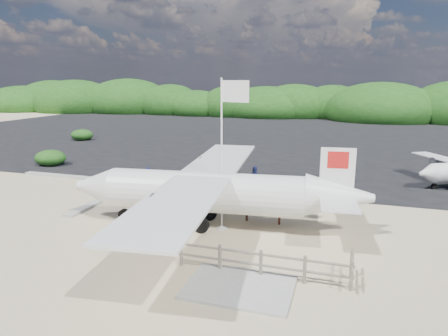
# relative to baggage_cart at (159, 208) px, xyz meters

# --- Properties ---
(ground) EXTENTS (160.00, 160.00, 0.00)m
(ground) POSITION_rel_baggage_cart_xyz_m (0.79, -0.75, 0.00)
(ground) COLOR beige
(asphalt_apron) EXTENTS (90.00, 50.00, 0.04)m
(asphalt_apron) POSITION_rel_baggage_cart_xyz_m (0.79, 29.25, 0.00)
(asphalt_apron) COLOR #B2B2B2
(asphalt_apron) RESTS_ON ground
(lagoon) EXTENTS (9.00, 7.00, 0.40)m
(lagoon) POSITION_rel_baggage_cart_xyz_m (-8.21, 0.75, 0.00)
(lagoon) COLOR #B2B2B2
(lagoon) RESTS_ON ground
(walkway_pad) EXTENTS (3.50, 2.50, 0.10)m
(walkway_pad) POSITION_rel_baggage_cart_xyz_m (6.29, -6.75, 0.00)
(walkway_pad) COLOR #B2B2B2
(walkway_pad) RESTS_ON ground
(vegetation_band) EXTENTS (124.00, 8.00, 4.40)m
(vegetation_band) POSITION_rel_baggage_cart_xyz_m (0.79, 54.25, 0.00)
(vegetation_band) COLOR #B2B2B2
(vegetation_band) RESTS_ON ground
(fence) EXTENTS (6.40, 2.00, 1.10)m
(fence) POSITION_rel_baggage_cart_xyz_m (6.79, -5.75, 0.00)
(fence) COLOR #B2B2B2
(fence) RESTS_ON ground
(baggage_cart) EXTENTS (2.83, 2.00, 1.28)m
(baggage_cart) POSITION_rel_baggage_cart_xyz_m (0.00, 0.00, 0.00)
(baggage_cart) COLOR #0B2CAD
(baggage_cart) RESTS_ON ground
(flagpole) EXTENTS (1.47, 0.93, 6.82)m
(flagpole) POSITION_rel_baggage_cart_xyz_m (4.08, -1.78, 0.00)
(flagpole) COLOR white
(flagpole) RESTS_ON ground
(signboard) EXTENTS (1.81, 0.19, 1.49)m
(signboard) POSITION_rel_baggage_cart_xyz_m (5.72, -0.43, 0.00)
(signboard) COLOR #572B18
(signboard) RESTS_ON ground
(crew_a) EXTENTS (0.63, 0.49, 1.53)m
(crew_a) POSITION_rel_baggage_cart_xyz_m (-2.13, 2.84, 0.76)
(crew_a) COLOR #151C4F
(crew_a) RESTS_ON ground
(crew_b) EXTENTS (1.11, 0.98, 1.91)m
(crew_b) POSITION_rel_baggage_cart_xyz_m (1.89, 1.05, 0.96)
(crew_b) COLOR #151C4F
(crew_b) RESTS_ON ground
(crew_c) EXTENTS (1.11, 0.48, 1.88)m
(crew_c) POSITION_rel_baggage_cart_xyz_m (4.40, 3.42, 0.94)
(crew_c) COLOR #151C4F
(crew_c) RESTS_ON ground
(aircraft_large) EXTENTS (18.40, 18.40, 4.98)m
(aircraft_large) POSITION_rel_baggage_cart_xyz_m (10.41, 20.32, 0.00)
(aircraft_large) COLOR #B2B2B2
(aircraft_large) RESTS_ON ground
(aircraft_small) EXTENTS (9.09, 9.09, 2.39)m
(aircraft_small) POSITION_rel_baggage_cart_xyz_m (-10.45, 32.99, 0.00)
(aircraft_small) COLOR #B2B2B2
(aircraft_small) RESTS_ON ground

